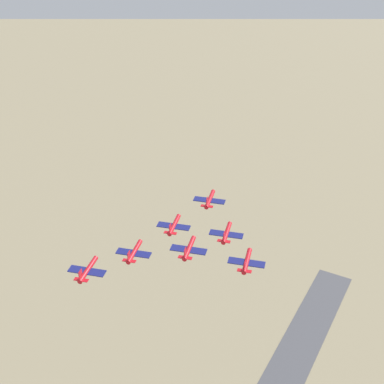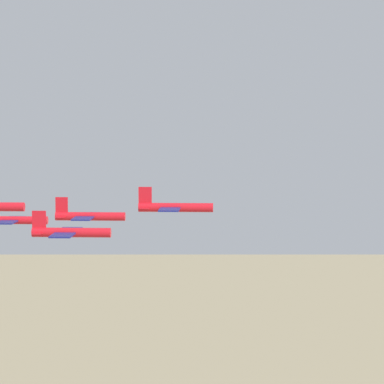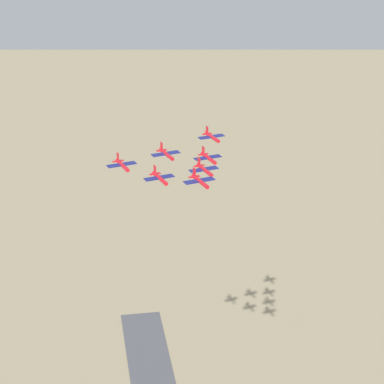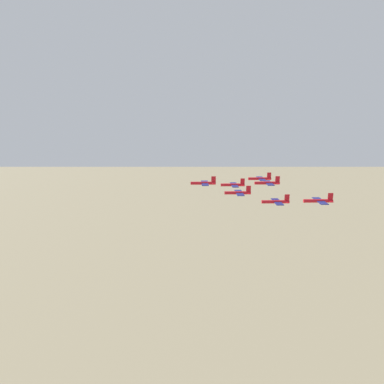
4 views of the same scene
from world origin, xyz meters
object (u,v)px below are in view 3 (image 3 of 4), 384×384
(jet_0, at_px, (200,181))
(jet_1, at_px, (204,169))
(jet_2, at_px, (159,178))
(jet_3, at_px, (208,158))
(jet_5, at_px, (122,165))
(jet_4, at_px, (166,154))
(jet_6, at_px, (212,137))

(jet_0, height_order, jet_1, jet_0)
(jet_2, height_order, jet_3, jet_2)
(jet_3, distance_m, jet_5, 24.17)
(jet_4, height_order, jet_6, jet_4)
(jet_2, relative_size, jet_5, 1.00)
(jet_0, relative_size, jet_5, 1.00)
(jet_2, bearing_deg, jet_3, -150.46)
(jet_1, distance_m, jet_6, 23.78)
(jet_0, xyz_separation_m, jet_4, (9.39, -18.21, -0.03))
(jet_6, bearing_deg, jet_5, 18.78)
(jet_1, relative_size, jet_2, 1.00)
(jet_5, bearing_deg, jet_6, -161.22)
(jet_0, relative_size, jet_1, 1.00)
(jet_3, height_order, jet_4, jet_4)
(jet_2, xyz_separation_m, jet_3, (-11.37, -17.39, -0.99))
(jet_2, height_order, jet_5, jet_5)
(jet_2, xyz_separation_m, jet_4, (-0.66, -11.87, 1.94))
(jet_5, relative_size, jet_6, 1.00)
(jet_2, relative_size, jet_3, 1.00)
(jet_0, distance_m, jet_3, 23.95)
(jet_5, bearing_deg, jet_1, 150.46)
(jet_6, bearing_deg, jet_2, 40.36)
(jet_5, height_order, jet_6, jet_6)
(jet_2, distance_m, jet_5, 11.91)
(jet_0, xyz_separation_m, jet_2, (10.05, -6.34, -1.97))
(jet_2, xyz_separation_m, jet_6, (-12.04, -29.25, 0.87))
(jet_2, xyz_separation_m, jet_5, (10.05, -6.34, 0.83))
(jet_0, relative_size, jet_6, 1.00)
(jet_2, bearing_deg, jet_0, 120.47)
(jet_0, xyz_separation_m, jet_6, (-1.99, -35.60, -1.10))
(jet_5, xyz_separation_m, jet_6, (-22.09, -22.91, 0.04))
(jet_4, distance_m, jet_6, 20.80)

